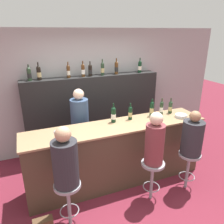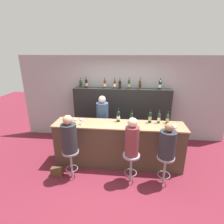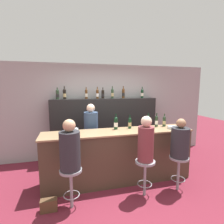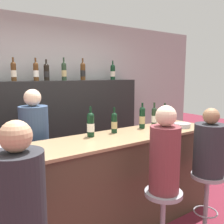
# 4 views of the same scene
# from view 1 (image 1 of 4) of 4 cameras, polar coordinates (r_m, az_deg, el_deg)

# --- Properties ---
(ground_plane) EXTENTS (16.00, 16.00, 0.00)m
(ground_plane) POSITION_cam_1_polar(r_m,az_deg,el_deg) (3.94, 3.24, -19.64)
(ground_plane) COLOR maroon
(wall_back) EXTENTS (6.40, 0.05, 2.60)m
(wall_back) POSITION_cam_1_polar(r_m,az_deg,el_deg) (4.87, -5.60, 5.60)
(wall_back) COLOR #9E9E9E
(wall_back) RESTS_ON ground_plane
(bar_counter) EXTENTS (3.09, 0.63, 1.08)m
(bar_counter) POSITION_cam_1_polar(r_m,az_deg,el_deg) (3.84, 1.49, -10.83)
(bar_counter) COLOR #473828
(bar_counter) RESTS_ON ground_plane
(back_bar_cabinet) EXTENTS (2.89, 0.28, 1.67)m
(back_bar_cabinet) POSITION_cam_1_polar(r_m,az_deg,el_deg) (4.80, -4.62, -0.42)
(back_bar_cabinet) COLOR black
(back_bar_cabinet) RESTS_ON ground_plane
(wine_bottle_counter_0) EXTENTS (0.08, 0.08, 0.33)m
(wine_bottle_counter_0) POSITION_cam_1_polar(r_m,az_deg,el_deg) (3.67, 0.38, -0.66)
(wine_bottle_counter_0) COLOR black
(wine_bottle_counter_0) RESTS_ON bar_counter
(wine_bottle_counter_1) EXTENTS (0.07, 0.07, 0.30)m
(wine_bottle_counter_1) POSITION_cam_1_polar(r_m,az_deg,el_deg) (3.80, 4.79, -0.21)
(wine_bottle_counter_1) COLOR black
(wine_bottle_counter_1) RESTS_ON bar_counter
(wine_bottle_counter_2) EXTENTS (0.07, 0.07, 0.32)m
(wine_bottle_counter_2) POSITION_cam_1_polar(r_m,az_deg,el_deg) (4.00, 10.36, 0.85)
(wine_bottle_counter_2) COLOR black
(wine_bottle_counter_2) RESTS_ON bar_counter
(wine_bottle_counter_3) EXTENTS (0.07, 0.07, 0.31)m
(wine_bottle_counter_3) POSITION_cam_1_polar(r_m,az_deg,el_deg) (4.11, 12.81, 1.08)
(wine_bottle_counter_3) COLOR #233823
(wine_bottle_counter_3) RESTS_ON bar_counter
(wine_bottle_counter_4) EXTENTS (0.07, 0.07, 0.29)m
(wine_bottle_counter_4) POSITION_cam_1_polar(r_m,az_deg,el_deg) (4.23, 15.00, 1.27)
(wine_bottle_counter_4) COLOR #233823
(wine_bottle_counter_4) RESTS_ON bar_counter
(wine_bottle_backbar_0) EXTENTS (0.08, 0.08, 0.30)m
(wine_bottle_backbar_0) POSITION_cam_1_polar(r_m,az_deg,el_deg) (4.35, -20.83, 9.28)
(wine_bottle_backbar_0) COLOR #233823
(wine_bottle_backbar_0) RESTS_ON back_bar_cabinet
(wine_bottle_backbar_1) EXTENTS (0.08, 0.08, 0.33)m
(wine_bottle_backbar_1) POSITION_cam_1_polar(r_m,az_deg,el_deg) (4.36, -18.56, 9.67)
(wine_bottle_backbar_1) COLOR black
(wine_bottle_backbar_1) RESTS_ON back_bar_cabinet
(wine_bottle_backbar_2) EXTENTS (0.07, 0.07, 0.31)m
(wine_bottle_backbar_2) POSITION_cam_1_polar(r_m,az_deg,el_deg) (4.43, -11.32, 10.40)
(wine_bottle_backbar_2) COLOR #4C2D14
(wine_bottle_backbar_2) RESTS_ON back_bar_cabinet
(wine_bottle_backbar_3) EXTENTS (0.07, 0.07, 0.31)m
(wine_bottle_backbar_3) POSITION_cam_1_polar(r_m,az_deg,el_deg) (4.49, -7.58, 10.77)
(wine_bottle_backbar_3) COLOR #4C2D14
(wine_bottle_backbar_3) RESTS_ON back_bar_cabinet
(wine_bottle_backbar_4) EXTENTS (0.08, 0.08, 0.30)m
(wine_bottle_backbar_4) POSITION_cam_1_polar(r_m,az_deg,el_deg) (4.54, -5.72, 10.83)
(wine_bottle_backbar_4) COLOR black
(wine_bottle_backbar_4) RESTS_ON back_bar_cabinet
(wine_bottle_backbar_5) EXTENTS (0.07, 0.07, 0.33)m
(wine_bottle_backbar_5) POSITION_cam_1_polar(r_m,az_deg,el_deg) (4.62, -2.49, 11.25)
(wine_bottle_backbar_5) COLOR #233823
(wine_bottle_backbar_5) RESTS_ON back_bar_cabinet
(wine_bottle_backbar_6) EXTENTS (0.08, 0.08, 0.33)m
(wine_bottle_backbar_6) POSITION_cam_1_polar(r_m,az_deg,el_deg) (4.73, 1.16, 11.51)
(wine_bottle_backbar_6) COLOR #4C2D14
(wine_bottle_backbar_6) RESTS_ON back_bar_cabinet
(wine_bottle_backbar_7) EXTENTS (0.08, 0.08, 0.32)m
(wine_bottle_backbar_7) POSITION_cam_1_polar(r_m,az_deg,el_deg) (4.98, 7.27, 11.71)
(wine_bottle_backbar_7) COLOR black
(wine_bottle_backbar_7) RESTS_ON back_bar_cabinet
(wine_glass_0) EXTENTS (0.08, 0.08, 0.14)m
(wine_glass_0) POSITION_cam_1_polar(r_m,az_deg,el_deg) (3.20, -14.34, -5.29)
(wine_glass_0) COLOR silver
(wine_glass_0) RESTS_ON bar_counter
(wine_glass_1) EXTENTS (0.08, 0.08, 0.15)m
(wine_glass_1) POSITION_cam_1_polar(r_m,az_deg,el_deg) (3.22, -11.72, -4.81)
(wine_glass_1) COLOR silver
(wine_glass_1) RESTS_ON bar_counter
(metal_bowl) EXTENTS (0.21, 0.21, 0.05)m
(metal_bowl) POSITION_cam_1_polar(r_m,az_deg,el_deg) (4.10, 17.58, -0.97)
(metal_bowl) COLOR #B7B7BC
(metal_bowl) RESTS_ON bar_counter
(bar_stool_left) EXTENTS (0.36, 0.36, 0.66)m
(bar_stool_left) POSITION_cam_1_polar(r_m,az_deg,el_deg) (3.14, -11.42, -20.08)
(bar_stool_left) COLOR gray
(bar_stool_left) RESTS_ON ground_plane
(guest_seated_left) EXTENTS (0.33, 0.33, 0.82)m
(guest_seated_left) POSITION_cam_1_polar(r_m,az_deg,el_deg) (2.85, -12.13, -12.34)
(guest_seated_left) COLOR #28282D
(guest_seated_left) RESTS_ON bar_stool_left
(bar_stool_middle) EXTENTS (0.36, 0.36, 0.66)m
(bar_stool_middle) POSITION_cam_1_polar(r_m,az_deg,el_deg) (3.53, 10.52, -14.88)
(bar_stool_middle) COLOR gray
(bar_stool_middle) RESTS_ON ground_plane
(guest_seated_middle) EXTENTS (0.28, 0.28, 0.82)m
(guest_seated_middle) POSITION_cam_1_polar(r_m,az_deg,el_deg) (3.27, 11.09, -7.54)
(guest_seated_middle) COLOR brown
(guest_seated_middle) RESTS_ON bar_stool_middle
(bar_stool_right) EXTENTS (0.36, 0.36, 0.66)m
(bar_stool_right) POSITION_cam_1_polar(r_m,az_deg,el_deg) (3.91, 19.43, -12.04)
(bar_stool_right) COLOR gray
(bar_stool_right) RESTS_ON ground_plane
(guest_seated_right) EXTENTS (0.33, 0.33, 0.74)m
(guest_seated_right) POSITION_cam_1_polar(r_m,az_deg,el_deg) (3.69, 20.26, -5.98)
(guest_seated_right) COLOR #28282D
(guest_seated_right) RESTS_ON bar_stool_right
(bartender) EXTENTS (0.32, 0.32, 1.59)m
(bartender) POSITION_cam_1_polar(r_m,az_deg,el_deg) (4.14, -8.19, -5.57)
(bartender) COLOR #334766
(bartender) RESTS_ON ground_plane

